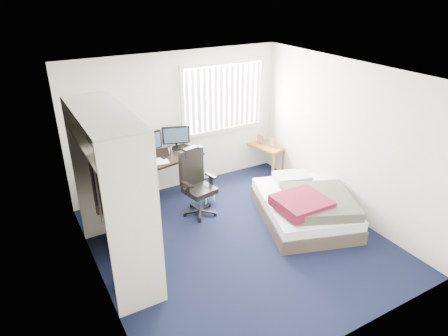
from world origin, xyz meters
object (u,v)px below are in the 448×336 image
at_px(office_chair, 197,189).
at_px(nightstand, 265,148).
at_px(bed, 306,206).
at_px(desk, 151,158).

xyz_separation_m(office_chair, nightstand, (1.92, 0.80, 0.05)).
height_order(nightstand, bed, nightstand).
relative_size(desk, bed, 0.86).
height_order(desk, bed, desk).
bearing_deg(office_chair, desk, 125.84).
height_order(office_chair, bed, office_chair).
xyz_separation_m(desk, office_chair, (0.51, -0.70, -0.41)).
distance_m(office_chair, bed, 1.80).
xyz_separation_m(nightstand, bed, (-0.51, -1.89, -0.23)).
bearing_deg(bed, nightstand, 75.05).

